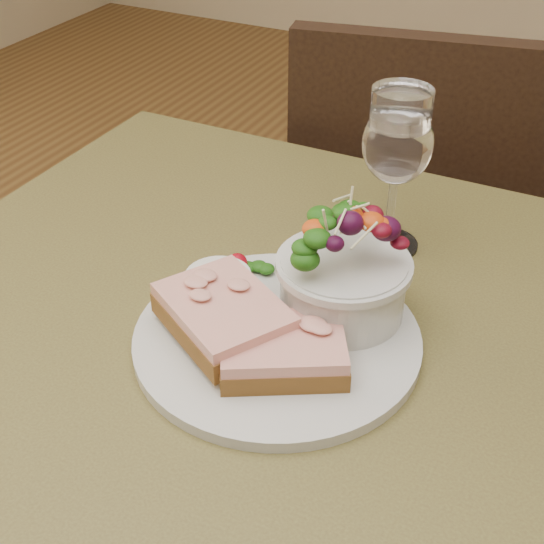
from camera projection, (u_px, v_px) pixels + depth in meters
The scene contains 9 objects.
cafe_table at pixel (248, 403), 0.81m from camera, with size 0.80×0.80×0.75m.
chair_far at pixel (411, 314), 1.50m from camera, with size 0.49×0.49×0.90m.
dinner_plate at pixel (277, 339), 0.73m from camera, with size 0.28×0.28×0.01m, color silver.
sandwich_front at pixel (283, 350), 0.68m from camera, with size 0.14×0.13×0.03m.
sandwich_back at pixel (224, 315), 0.71m from camera, with size 0.15×0.14×0.03m.
ramekin at pixel (219, 287), 0.75m from camera, with size 0.06×0.06×0.04m.
salad_bowl at pixel (344, 262), 0.72m from camera, with size 0.12×0.12×0.13m.
garnish at pixel (248, 265), 0.81m from camera, with size 0.05×0.04×0.02m.
wine_glass at pixel (397, 148), 0.80m from camera, with size 0.08×0.08×0.18m.
Camera 1 is at (0.28, -0.51, 1.23)m, focal length 50.00 mm.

